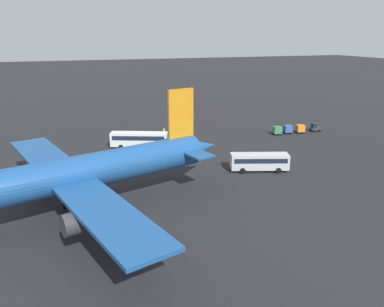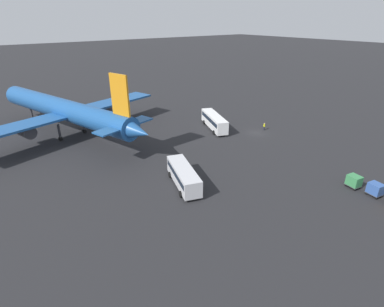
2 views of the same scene
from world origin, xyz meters
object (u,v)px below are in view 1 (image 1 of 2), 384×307
airplane (57,178)px  shuttle_bus_near (139,139)px  cargo_cart_green (277,130)px  baggage_tug (315,128)px  worker_person (164,131)px  cargo_cart_blue (288,129)px  shuttle_bus_far (259,161)px  cargo_cart_orange (300,128)px

airplane → shuttle_bus_near: size_ratio=4.19×
airplane → cargo_cart_green: airplane is taller
baggage_tug → cargo_cart_green: baggage_tug is taller
airplane → worker_person: airplane is taller
shuttle_bus_near → cargo_cart_green: (-33.79, 0.45, -0.82)m
baggage_tug → cargo_cart_blue: baggage_tug is taller
airplane → cargo_cart_green: 58.09m
cargo_cart_blue → airplane: bearing=28.4°
shuttle_bus_near → cargo_cart_green: shuttle_bus_near is taller
cargo_cart_blue → cargo_cart_green: same height
airplane → shuttle_bus_far: airplane is taller
shuttle_bus_far → cargo_cart_blue: shuttle_bus_far is taller
shuttle_bus_far → cargo_cart_blue: bearing=-114.7°
worker_person → cargo_cart_blue: bearing=162.6°
airplane → cargo_cart_orange: bearing=-169.5°
cargo_cart_blue → worker_person: bearing=-17.4°
shuttle_bus_near → airplane: bearing=82.2°
airplane → worker_person: (-24.41, -37.92, -5.00)m
baggage_tug → worker_person: bearing=-10.2°
cargo_cart_green → baggage_tug: bearing=178.3°
worker_person → cargo_cart_blue: size_ratio=0.77×
airplane → worker_person: bearing=-138.7°
airplane → cargo_cart_orange: 63.32m
airplane → cargo_cart_blue: (-53.41, -28.84, -4.67)m
baggage_tug → airplane: bearing=29.4°
shuttle_bus_far → worker_person: shuttle_bus_far is taller
worker_person → cargo_cart_orange: cargo_cart_orange is taller
cargo_cart_orange → cargo_cart_blue: size_ratio=1.00×
shuttle_bus_far → cargo_cart_green: 26.67m
cargo_cart_orange → worker_person: bearing=-16.9°
cargo_cart_green → shuttle_bus_near: bearing=-0.8°
airplane → shuttle_bus_near: airplane is taller
cargo_cart_blue → baggage_tug: bearing=176.4°
shuttle_bus_near → cargo_cart_blue: (-36.90, 0.29, -0.82)m
cargo_cart_orange → cargo_cart_green: bearing=-4.6°
cargo_cart_orange → cargo_cart_green: 6.24m
shuttle_bus_far → worker_person: 31.48m
shuttle_bus_near → cargo_cart_blue: bearing=-158.7°
shuttle_bus_near → cargo_cart_blue: 36.91m
cargo_cart_orange → cargo_cart_blue: 3.18m
shuttle_bus_far → shuttle_bus_near: bearing=-32.6°
airplane → worker_person: 45.37m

